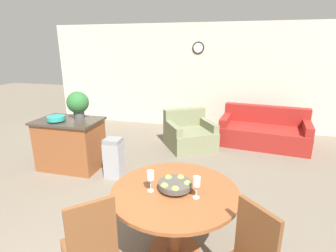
{
  "coord_description": "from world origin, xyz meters",
  "views": [
    {
      "loc": [
        1.05,
        -1.15,
        2.12
      ],
      "look_at": [
        0.1,
        2.55,
        0.96
      ],
      "focal_mm": 28.0,
      "sensor_mm": 36.0,
      "label": 1
    }
  ],
  "objects_px": {
    "teal_bowl": "(56,118)",
    "trash_bin": "(114,158)",
    "kitchen_island": "(71,144)",
    "armchair": "(189,135)",
    "wine_glass_right": "(197,182)",
    "wine_glass_left": "(150,176)",
    "dining_chair_near_left": "(91,245)",
    "potted_plant": "(78,103)",
    "couch": "(264,132)",
    "dining_table": "(175,205)",
    "fruit_bowl": "(175,184)"
  },
  "relations": [
    {
      "from": "dining_chair_near_left",
      "to": "potted_plant",
      "type": "height_order",
      "value": "potted_plant"
    },
    {
      "from": "wine_glass_right",
      "to": "teal_bowl",
      "type": "bearing_deg",
      "value": 150.0
    },
    {
      "from": "wine_glass_right",
      "to": "kitchen_island",
      "type": "xyz_separation_m",
      "value": [
        -2.51,
        1.66,
        -0.47
      ]
    },
    {
      "from": "teal_bowl",
      "to": "couch",
      "type": "bearing_deg",
      "value": 32.08
    },
    {
      "from": "wine_glass_right",
      "to": "armchair",
      "type": "relative_size",
      "value": 0.17
    },
    {
      "from": "kitchen_island",
      "to": "armchair",
      "type": "height_order",
      "value": "kitchen_island"
    },
    {
      "from": "trash_bin",
      "to": "fruit_bowl",
      "type": "bearing_deg",
      "value": -46.13
    },
    {
      "from": "wine_glass_left",
      "to": "couch",
      "type": "distance_m",
      "value": 4.07
    },
    {
      "from": "dining_table",
      "to": "armchair",
      "type": "height_order",
      "value": "armchair"
    },
    {
      "from": "wine_glass_left",
      "to": "armchair",
      "type": "xyz_separation_m",
      "value": [
        -0.16,
        3.19,
        -0.64
      ]
    },
    {
      "from": "dining_chair_near_left",
      "to": "teal_bowl",
      "type": "height_order",
      "value": "dining_chair_near_left"
    },
    {
      "from": "dining_chair_near_left",
      "to": "teal_bowl",
      "type": "relative_size",
      "value": 3.36
    },
    {
      "from": "couch",
      "to": "dining_table",
      "type": "bearing_deg",
      "value": -100.87
    },
    {
      "from": "armchair",
      "to": "couch",
      "type": "bearing_deg",
      "value": -13.0
    },
    {
      "from": "dining_table",
      "to": "wine_glass_left",
      "type": "bearing_deg",
      "value": -160.92
    },
    {
      "from": "fruit_bowl",
      "to": "wine_glass_left",
      "type": "bearing_deg",
      "value": -160.83
    },
    {
      "from": "wine_glass_left",
      "to": "wine_glass_right",
      "type": "relative_size",
      "value": 1.0
    },
    {
      "from": "wine_glass_right",
      "to": "wine_glass_left",
      "type": "bearing_deg",
      "value": 178.9
    },
    {
      "from": "fruit_bowl",
      "to": "trash_bin",
      "type": "bearing_deg",
      "value": 133.87
    },
    {
      "from": "dining_table",
      "to": "potted_plant",
      "type": "relative_size",
      "value": 2.69
    },
    {
      "from": "trash_bin",
      "to": "kitchen_island",
      "type": "bearing_deg",
      "value": 170.78
    },
    {
      "from": "fruit_bowl",
      "to": "wine_glass_right",
      "type": "distance_m",
      "value": 0.26
    },
    {
      "from": "dining_table",
      "to": "wine_glass_right",
      "type": "relative_size",
      "value": 5.92
    },
    {
      "from": "potted_plant",
      "to": "teal_bowl",
      "type": "bearing_deg",
      "value": -128.92
    },
    {
      "from": "fruit_bowl",
      "to": "wine_glass_right",
      "type": "xyz_separation_m",
      "value": [
        0.22,
        -0.09,
        0.1
      ]
    },
    {
      "from": "dining_chair_near_left",
      "to": "teal_bowl",
      "type": "bearing_deg",
      "value": 86.84
    },
    {
      "from": "trash_bin",
      "to": "wine_glass_right",
      "type": "bearing_deg",
      "value": -43.51
    },
    {
      "from": "wine_glass_right",
      "to": "dining_table",
      "type": "bearing_deg",
      "value": 158.72
    },
    {
      "from": "dining_table",
      "to": "dining_chair_near_left",
      "type": "bearing_deg",
      "value": -130.26
    },
    {
      "from": "dining_table",
      "to": "wine_glass_left",
      "type": "height_order",
      "value": "wine_glass_left"
    },
    {
      "from": "teal_bowl",
      "to": "trash_bin",
      "type": "distance_m",
      "value": 1.2
    },
    {
      "from": "wine_glass_right",
      "to": "couch",
      "type": "distance_m",
      "value": 3.95
    },
    {
      "from": "potted_plant",
      "to": "armchair",
      "type": "bearing_deg",
      "value": 37.99
    },
    {
      "from": "wine_glass_right",
      "to": "kitchen_island",
      "type": "relative_size",
      "value": 0.19
    },
    {
      "from": "kitchen_island",
      "to": "trash_bin",
      "type": "height_order",
      "value": "kitchen_island"
    },
    {
      "from": "kitchen_island",
      "to": "dining_chair_near_left",
      "type": "bearing_deg",
      "value": -52.57
    },
    {
      "from": "potted_plant",
      "to": "couch",
      "type": "bearing_deg",
      "value": 30.2
    },
    {
      "from": "wine_glass_right",
      "to": "dining_chair_near_left",
      "type": "bearing_deg",
      "value": -143.69
    },
    {
      "from": "teal_bowl",
      "to": "trash_bin",
      "type": "xyz_separation_m",
      "value": [
        1.03,
        0.0,
        -0.62
      ]
    },
    {
      "from": "potted_plant",
      "to": "trash_bin",
      "type": "distance_m",
      "value": 1.18
    },
    {
      "from": "dining_table",
      "to": "teal_bowl",
      "type": "relative_size",
      "value": 4.28
    },
    {
      "from": "dining_table",
      "to": "armchair",
      "type": "distance_m",
      "value": 3.15
    },
    {
      "from": "wine_glass_left",
      "to": "dining_chair_near_left",
      "type": "bearing_deg",
      "value": -119.85
    },
    {
      "from": "fruit_bowl",
      "to": "couch",
      "type": "distance_m",
      "value": 3.91
    },
    {
      "from": "kitchen_island",
      "to": "trash_bin",
      "type": "relative_size",
      "value": 1.64
    },
    {
      "from": "dining_table",
      "to": "teal_bowl",
      "type": "xyz_separation_m",
      "value": [
        -2.4,
        1.43,
        0.37
      ]
    },
    {
      "from": "fruit_bowl",
      "to": "couch",
      "type": "xyz_separation_m",
      "value": [
        1.2,
        3.68,
        -0.53
      ]
    },
    {
      "from": "dining_table",
      "to": "couch",
      "type": "xyz_separation_m",
      "value": [
        1.2,
        3.68,
        -0.3
      ]
    },
    {
      "from": "teal_bowl",
      "to": "dining_chair_near_left",
      "type": "bearing_deg",
      "value": -48.79
    },
    {
      "from": "dining_chair_near_left",
      "to": "kitchen_island",
      "type": "xyz_separation_m",
      "value": [
        -1.72,
        2.24,
        -0.09
      ]
    }
  ]
}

